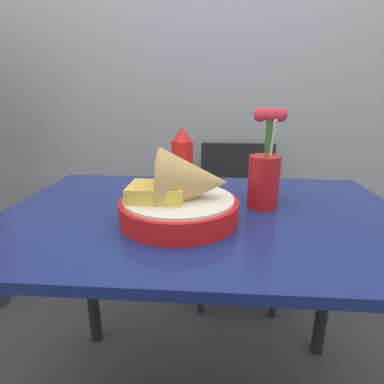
{
  "coord_description": "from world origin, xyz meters",
  "views": [
    {
      "loc": [
        0.03,
        -0.77,
        1.06
      ],
      "look_at": [
        -0.03,
        -0.02,
        0.82
      ],
      "focal_mm": 28.0,
      "sensor_mm": 36.0,
      "label": 1
    }
  ],
  "objects_px": {
    "chair_far_window": "(237,206)",
    "ketchup_bottle": "(182,163)",
    "drink_cup": "(263,184)",
    "flower_vase": "(267,164)",
    "food_basket": "(184,197)"
  },
  "relations": [
    {
      "from": "ketchup_bottle",
      "to": "food_basket",
      "type": "bearing_deg",
      "value": -82.99
    },
    {
      "from": "flower_vase",
      "to": "chair_far_window",
      "type": "bearing_deg",
      "value": 92.4
    },
    {
      "from": "chair_far_window",
      "to": "food_basket",
      "type": "xyz_separation_m",
      "value": [
        -0.2,
        -0.85,
        0.33
      ]
    },
    {
      "from": "ketchup_bottle",
      "to": "drink_cup",
      "type": "xyz_separation_m",
      "value": [
        0.24,
        -0.1,
        -0.03
      ]
    },
    {
      "from": "chair_far_window",
      "to": "flower_vase",
      "type": "relative_size",
      "value": 3.01
    },
    {
      "from": "chair_far_window",
      "to": "drink_cup",
      "type": "bearing_deg",
      "value": -89.31
    },
    {
      "from": "food_basket",
      "to": "drink_cup",
      "type": "xyz_separation_m",
      "value": [
        0.21,
        0.11,
        0.01
      ]
    },
    {
      "from": "ketchup_bottle",
      "to": "drink_cup",
      "type": "height_order",
      "value": "drink_cup"
    },
    {
      "from": "ketchup_bottle",
      "to": "drink_cup",
      "type": "distance_m",
      "value": 0.26
    },
    {
      "from": "chair_far_window",
      "to": "flower_vase",
      "type": "bearing_deg",
      "value": -87.6
    },
    {
      "from": "ketchup_bottle",
      "to": "flower_vase",
      "type": "bearing_deg",
      "value": -5.41
    },
    {
      "from": "chair_far_window",
      "to": "ketchup_bottle",
      "type": "bearing_deg",
      "value": -109.91
    },
    {
      "from": "food_basket",
      "to": "flower_vase",
      "type": "xyz_separation_m",
      "value": [
        0.23,
        0.19,
        0.04
      ]
    },
    {
      "from": "food_basket",
      "to": "flower_vase",
      "type": "height_order",
      "value": "flower_vase"
    },
    {
      "from": "drink_cup",
      "to": "flower_vase",
      "type": "height_order",
      "value": "flower_vase"
    }
  ]
}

